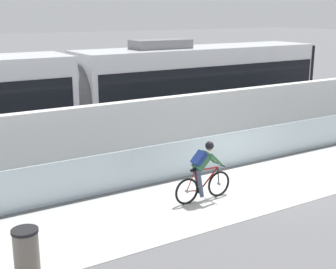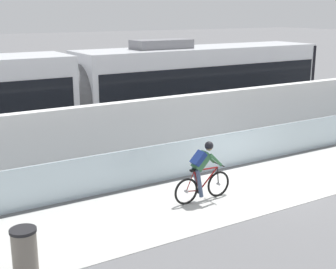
# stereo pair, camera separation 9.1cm
# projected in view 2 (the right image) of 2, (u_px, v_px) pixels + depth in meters

# --- Properties ---
(ground_plane) EXTENTS (200.00, 200.00, 0.00)m
(ground_plane) POSITION_uv_depth(u_px,v_px,m) (266.00, 184.00, 13.88)
(ground_plane) COLOR slate
(bike_path_deck) EXTENTS (32.00, 3.20, 0.01)m
(bike_path_deck) POSITION_uv_depth(u_px,v_px,m) (266.00, 184.00, 13.88)
(bike_path_deck) COLOR beige
(bike_path_deck) RESTS_ON ground
(glass_parapet) EXTENTS (32.00, 0.05, 1.14)m
(glass_parapet) POSITION_uv_depth(u_px,v_px,m) (227.00, 150.00, 15.26)
(glass_parapet) COLOR silver
(glass_parapet) RESTS_ON ground
(concrete_barrier_wall) EXTENTS (32.00, 0.36, 2.14)m
(concrete_barrier_wall) POSITION_uv_depth(u_px,v_px,m) (196.00, 124.00, 16.61)
(concrete_barrier_wall) COLOR white
(concrete_barrier_wall) RESTS_ON ground
(tram_rail_near) EXTENTS (32.00, 0.08, 0.01)m
(tram_rail_near) POSITION_uv_depth(u_px,v_px,m) (160.00, 138.00, 18.93)
(tram_rail_near) COLOR #595654
(tram_rail_near) RESTS_ON ground
(tram_rail_far) EXTENTS (32.00, 0.08, 0.01)m
(tram_rail_far) POSITION_uv_depth(u_px,v_px,m) (143.00, 130.00, 20.11)
(tram_rail_far) COLOR #595654
(tram_rail_far) RESTS_ON ground
(tram) EXTENTS (22.56, 2.54, 3.81)m
(tram) POSITION_uv_depth(u_px,v_px,m) (73.00, 96.00, 17.39)
(tram) COLOR silver
(tram) RESTS_ON ground
(cyclist_on_bike) EXTENTS (1.77, 0.58, 1.61)m
(cyclist_on_bike) POSITION_uv_depth(u_px,v_px,m) (203.00, 172.00, 12.50)
(cyclist_on_bike) COLOR black
(cyclist_on_bike) RESTS_ON ground
(trash_bin) EXTENTS (0.51, 0.51, 0.96)m
(trash_bin) POSITION_uv_depth(u_px,v_px,m) (25.00, 252.00, 9.00)
(trash_bin) COLOR slate
(trash_bin) RESTS_ON ground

